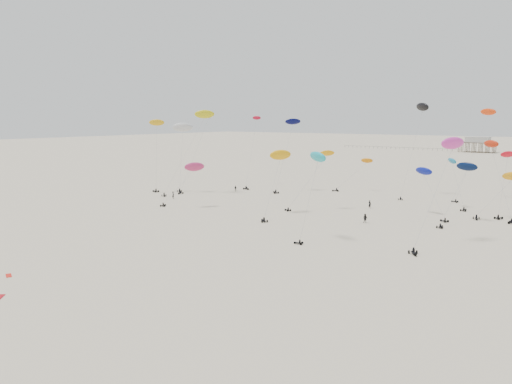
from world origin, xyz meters
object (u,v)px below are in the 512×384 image
Objects in this scene: pavilion_main at (477,146)px; rig_4 at (445,165)px; rig_9 at (427,179)px; rig_0 at (503,187)px; spectator_0 at (173,199)px.

rig_4 is at bearing -80.12° from pavilion_main.
rig_4 is 1.59× the size of rig_9.
rig_4 is (-5.05, -28.93, 6.80)m from rig_0.
rig_9 reaches higher than pavilion_main.
rig_4 is 9.04× the size of spectator_0.
rig_4 is 26.89m from rig_9.
rig_0 is at bearing -77.65° from pavilion_main.
rig_9 is 5.69× the size of spectator_0.
rig_9 is at bearing -108.44° from spectator_0.
spectator_0 is (-62.73, -16.72, -8.16)m from rig_9.
pavilion_main is at bearing -39.91° from spectator_0.
pavilion_main is 258.13m from rig_4.
pavilion_main is 1.86× the size of rig_0.
pavilion_main is 1.00× the size of rig_4.
spectator_0 is at bearing 127.47° from rig_9.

